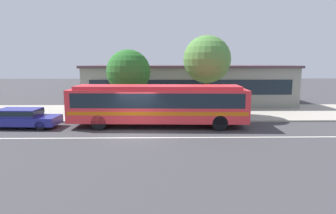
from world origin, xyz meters
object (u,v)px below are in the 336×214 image
Objects in this scene: sedan_behind_bus at (21,117)px; transit_bus at (158,103)px; street_tree_near_stop at (128,72)px; pedestrian_waiting_near_sign at (169,104)px; street_tree_mid_block at (207,60)px.

transit_bus is at bearing 0.80° from sedan_behind_bus.
street_tree_near_stop reaches higher than transit_bus.
sedan_behind_bus is at bearing -179.20° from transit_bus.
pedestrian_waiting_near_sign is 4.14m from street_tree_near_stop.
transit_bus is at bearing -57.19° from street_tree_near_stop.
pedestrian_waiting_near_sign is at bearing 75.40° from transit_bus.
pedestrian_waiting_near_sign is 0.26× the size of street_tree_mid_block.
street_tree_near_stop reaches higher than sedan_behind_bus.
transit_bus is 2.48× the size of sedan_behind_bus.
street_tree_near_stop is 6.27m from street_tree_mid_block.
street_tree_near_stop is at bearing 29.76° from sedan_behind_bus.
street_tree_mid_block is (12.96, 3.60, 3.84)m from sedan_behind_bus.
pedestrian_waiting_near_sign is at bearing 17.20° from sedan_behind_bus.
sedan_behind_bus is 0.76× the size of street_tree_mid_block.
transit_bus is at bearing -137.44° from street_tree_mid_block.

